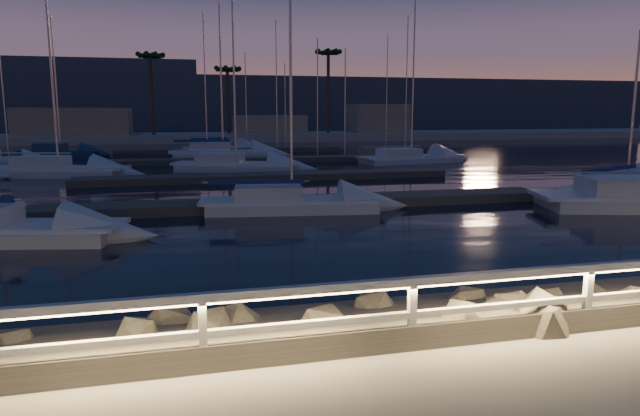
% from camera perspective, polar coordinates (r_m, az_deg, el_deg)
% --- Properties ---
extents(ground, '(400.00, 400.00, 0.00)m').
position_cam_1_polar(ground, '(9.68, 20.27, -11.72)').
color(ground, gray).
rests_on(ground, ground).
extents(harbor_water, '(400.00, 440.00, 0.60)m').
position_cam_1_polar(harbor_water, '(39.20, -6.40, 3.13)').
color(harbor_water, black).
rests_on(harbor_water, ground).
extents(guard_rail, '(44.11, 0.12, 1.06)m').
position_cam_1_polar(guard_rail, '(9.39, 20.20, -7.37)').
color(guard_rail, silver).
rests_on(guard_rail, ground).
extents(riprap, '(40.40, 3.36, 1.45)m').
position_cam_1_polar(riprap, '(11.30, 17.42, -9.81)').
color(riprap, '#5E5951').
rests_on(riprap, ground).
extents(floating_docks, '(22.00, 36.00, 0.40)m').
position_cam_1_polar(floating_docks, '(40.40, -6.66, 4.12)').
color(floating_docks, '#524A43').
rests_on(floating_docks, ground).
extents(far_shore, '(160.00, 14.00, 5.20)m').
position_cam_1_polar(far_shore, '(81.65, -10.65, 7.26)').
color(far_shore, gray).
rests_on(far_shore, ground).
extents(palm_left, '(3.00, 3.00, 11.20)m').
position_cam_1_polar(palm_left, '(79.71, -16.61, 14.06)').
color(palm_left, '#513B25').
rests_on(palm_left, ground).
extents(palm_center, '(3.00, 3.00, 9.70)m').
position_cam_1_polar(palm_center, '(80.88, -9.25, 13.30)').
color(palm_center, '#513B25').
rests_on(palm_center, ground).
extents(palm_right, '(3.00, 3.00, 12.20)m').
position_cam_1_polar(palm_right, '(82.52, 0.84, 14.91)').
color(palm_right, '#513B25').
rests_on(palm_right, ground).
extents(distant_hills, '(230.00, 37.50, 18.00)m').
position_cam_1_polar(distant_hills, '(142.08, -21.31, 9.50)').
color(distant_hills, '#343F50').
rests_on(distant_hills, ground).
extents(sailboat_c, '(7.62, 3.20, 12.55)m').
position_cam_1_polar(sailboat_c, '(23.27, -3.34, 0.65)').
color(sailboat_c, silver).
rests_on(sailboat_c, ground).
extents(sailboat_g, '(8.87, 5.00, 14.53)m').
position_cam_1_polar(sailboat_g, '(39.72, -8.73, 4.34)').
color(sailboat_g, silver).
rests_on(sailboat_g, ground).
extents(sailboat_h, '(9.35, 5.81, 15.37)m').
position_cam_1_polar(sailboat_h, '(31.38, 28.12, 1.93)').
color(sailboat_h, silver).
rests_on(sailboat_h, ground).
extents(sailboat_j, '(8.70, 4.62, 14.30)m').
position_cam_1_polar(sailboat_j, '(39.45, -24.96, 3.54)').
color(sailboat_j, silver).
rests_on(sailboat_j, ground).
extents(sailboat_k, '(9.44, 3.05, 15.88)m').
position_cam_1_polar(sailboat_k, '(51.16, -9.94, 5.50)').
color(sailboat_k, silver).
rests_on(sailboat_k, ground).
extents(sailboat_l, '(9.02, 4.01, 14.75)m').
position_cam_1_polar(sailboat_l, '(45.87, 8.85, 5.01)').
color(sailboat_l, silver).
rests_on(sailboat_l, ground).
extents(sailboat_m, '(7.50, 3.95, 12.38)m').
position_cam_1_polar(sailboat_m, '(57.22, -24.67, 5.16)').
color(sailboat_m, navy).
rests_on(sailboat_m, ground).
extents(sailboat_n, '(7.99, 5.21, 13.32)m').
position_cam_1_polar(sailboat_n, '(58.41, -9.89, 5.96)').
color(sailboat_n, silver).
rests_on(sailboat_n, ground).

